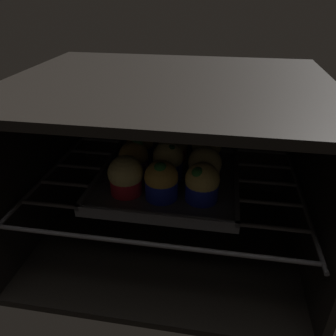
% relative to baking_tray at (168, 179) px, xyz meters
% --- Properties ---
extents(oven_cavity, '(0.59, 0.47, 0.37)m').
position_rel_baking_tray_xyz_m(oven_cavity, '(0.00, 0.04, 0.02)').
color(oven_cavity, black).
rests_on(oven_cavity, ground).
extents(oven_rack, '(0.55, 0.42, 0.01)m').
position_rel_baking_tray_xyz_m(oven_rack, '(0.00, 0.00, -0.01)').
color(oven_rack, '#4C494C').
rests_on(oven_rack, oven_cavity).
extents(baking_tray, '(0.29, 0.29, 0.02)m').
position_rel_baking_tray_xyz_m(baking_tray, '(0.00, 0.00, 0.00)').
color(baking_tray, '#4C4C51').
rests_on(baking_tray, oven_rack).
extents(muffin_row0_col0, '(0.07, 0.07, 0.08)m').
position_rel_baking_tray_xyz_m(muffin_row0_col0, '(-0.07, -0.07, 0.04)').
color(muffin_row0_col0, red).
rests_on(muffin_row0_col0, baking_tray).
extents(muffin_row0_col1, '(0.06, 0.06, 0.08)m').
position_rel_baking_tray_xyz_m(muffin_row0_col1, '(-0.00, -0.07, 0.04)').
color(muffin_row0_col1, '#1928B7').
rests_on(muffin_row0_col1, baking_tray).
extents(muffin_row0_col2, '(0.06, 0.06, 0.07)m').
position_rel_baking_tray_xyz_m(muffin_row0_col2, '(0.07, -0.07, 0.04)').
color(muffin_row0_col2, '#1928B7').
rests_on(muffin_row0_col2, baking_tray).
extents(muffin_row1_col0, '(0.06, 0.06, 0.08)m').
position_rel_baking_tray_xyz_m(muffin_row1_col0, '(-0.07, 0.00, 0.04)').
color(muffin_row1_col0, '#7A238C').
rests_on(muffin_row1_col0, baking_tray).
extents(muffin_row1_col1, '(0.06, 0.06, 0.08)m').
position_rel_baking_tray_xyz_m(muffin_row1_col1, '(-0.00, 0.00, 0.04)').
color(muffin_row1_col1, '#1928B7').
rests_on(muffin_row1_col1, baking_tray).
extents(muffin_row1_col2, '(0.07, 0.07, 0.08)m').
position_rel_baking_tray_xyz_m(muffin_row1_col2, '(0.08, -0.00, 0.04)').
color(muffin_row1_col2, silver).
rests_on(muffin_row1_col2, baking_tray).
extents(muffin_row2_col0, '(0.06, 0.06, 0.07)m').
position_rel_baking_tray_xyz_m(muffin_row2_col0, '(-0.08, 0.07, 0.04)').
color(muffin_row2_col0, '#1928B7').
rests_on(muffin_row2_col0, baking_tray).
extents(muffin_row2_col1, '(0.07, 0.07, 0.08)m').
position_rel_baking_tray_xyz_m(muffin_row2_col1, '(0.00, 0.07, 0.05)').
color(muffin_row2_col1, red).
rests_on(muffin_row2_col1, baking_tray).
extents(muffin_row2_col2, '(0.07, 0.07, 0.08)m').
position_rel_baking_tray_xyz_m(muffin_row2_col2, '(0.07, 0.07, 0.04)').
color(muffin_row2_col2, '#1928B7').
rests_on(muffin_row2_col2, baking_tray).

